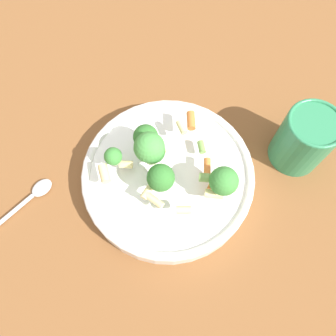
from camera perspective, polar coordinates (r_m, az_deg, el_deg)
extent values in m
plane|color=brown|center=(0.56, 0.00, -2.20)|extent=(3.00, 3.00, 0.00)
cylinder|color=white|center=(0.54, 0.00, -1.53)|extent=(0.28, 0.28, 0.03)
torus|color=white|center=(0.53, 0.00, -0.81)|extent=(0.28, 0.28, 0.01)
cylinder|color=#8CB766|center=(0.53, -3.71, 4.01)|extent=(0.01, 0.01, 0.02)
sphere|color=#33722D|center=(0.51, -3.89, 5.42)|extent=(0.04, 0.04, 0.04)
cylinder|color=#8CB766|center=(0.50, 9.21, -3.43)|extent=(0.01, 0.01, 0.02)
sphere|color=#3D8438|center=(0.47, 9.70, -2.25)|extent=(0.04, 0.04, 0.04)
cylinder|color=#8CB766|center=(0.49, -3.15, 1.82)|extent=(0.02, 0.02, 0.02)
sphere|color=#479342|center=(0.47, -3.34, 3.48)|extent=(0.05, 0.05, 0.05)
cylinder|color=#8CB766|center=(0.51, -9.25, 1.16)|extent=(0.01, 0.01, 0.01)
sphere|color=#3D8438|center=(0.50, -9.54, 2.02)|extent=(0.03, 0.03, 0.03)
cylinder|color=#8CB766|center=(0.49, -2.70, 1.36)|extent=(0.01, 0.01, 0.02)
sphere|color=#33722D|center=(0.47, -2.83, 2.65)|extent=(0.04, 0.04, 0.04)
cylinder|color=#8CB766|center=(0.49, -1.04, -2.85)|extent=(0.01, 0.01, 0.01)
sphere|color=#33722D|center=(0.47, -1.09, -1.76)|extent=(0.04, 0.04, 0.04)
cylinder|color=#729E4C|center=(0.53, 5.86, 3.65)|extent=(0.02, 0.02, 0.01)
cylinder|color=beige|center=(0.52, 2.40, 7.08)|extent=(0.02, 0.02, 0.01)
cylinder|color=beige|center=(0.48, -2.40, -5.62)|extent=(0.03, 0.02, 0.01)
cylinder|color=beige|center=(0.50, 10.45, -3.37)|extent=(0.02, 0.01, 0.01)
cylinder|color=orange|center=(0.50, 6.84, 0.16)|extent=(0.02, 0.03, 0.01)
cylinder|color=orange|center=(0.50, 7.92, -2.50)|extent=(0.01, 0.03, 0.01)
cylinder|color=orange|center=(0.48, 9.85, -2.90)|extent=(0.02, 0.03, 0.01)
cylinder|color=#729E4C|center=(0.48, 6.89, -1.71)|extent=(0.03, 0.02, 0.01)
cylinder|color=beige|center=(0.47, 2.71, -7.28)|extent=(0.02, 0.02, 0.01)
cylinder|color=beige|center=(0.51, -1.41, 2.56)|extent=(0.02, 0.02, 0.01)
cylinder|color=beige|center=(0.48, -3.68, -4.21)|extent=(0.02, 0.02, 0.01)
cylinder|color=beige|center=(0.49, 7.98, -4.50)|extent=(0.03, 0.02, 0.01)
cylinder|color=beige|center=(0.52, -7.32, 0.63)|extent=(0.02, 0.02, 0.01)
cylinder|color=beige|center=(0.50, -11.03, -0.99)|extent=(0.03, 0.03, 0.01)
cylinder|color=orange|center=(0.52, 4.02, 8.23)|extent=(0.02, 0.03, 0.01)
cylinder|color=#2D7F51|center=(0.57, 22.52, 4.52)|extent=(0.09, 0.09, 0.10)
torus|color=#2D7F51|center=(0.53, 24.49, 7.15)|extent=(0.09, 0.09, 0.01)
ellipsoid|color=silver|center=(0.59, -21.12, -3.22)|extent=(0.04, 0.04, 0.01)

